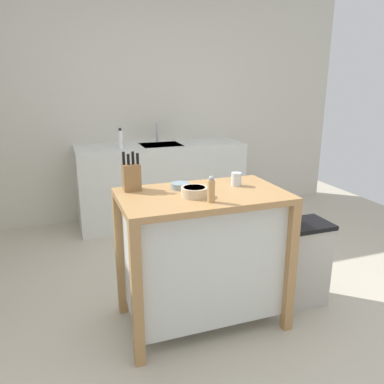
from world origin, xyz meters
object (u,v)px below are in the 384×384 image
object	(u,v)px
bowl_ceramic_small	(194,192)
sink_faucet	(157,133)
kitchen_island	(202,252)
knife_block	(131,176)
bowl_ceramic_wide	(180,186)
pepper_grinder	(211,190)
bottle_dish_soap	(120,139)
drinking_cup	(236,179)
trash_bin	(301,263)

from	to	relation	value
bowl_ceramic_small	sink_faucet	distance (m)	2.19
kitchen_island	knife_block	bearing A→B (deg)	152.48
bowl_ceramic_wide	pepper_grinder	distance (m)	0.34
knife_block	bowl_ceramic_small	size ratio (longest dim) A/B	1.55
pepper_grinder	sink_faucet	bearing A→B (deg)	83.15
kitchen_island	knife_block	world-z (taller)	knife_block
sink_faucet	bottle_dish_soap	size ratio (longest dim) A/B	1.07
bowl_ceramic_small	drinking_cup	size ratio (longest dim) A/B	1.83
drinking_cup	sink_faucet	world-z (taller)	sink_faucet
knife_block	bowl_ceramic_wide	size ratio (longest dim) A/B	2.06
drinking_cup	knife_block	bearing A→B (deg)	169.38
bowl_ceramic_wide	pepper_grinder	xyz separation A→B (m)	(0.08, -0.33, 0.05)
bowl_ceramic_small	bottle_dish_soap	size ratio (longest dim) A/B	0.79
trash_bin	sink_faucet	bearing A→B (deg)	103.43
knife_block	bowl_ceramic_wide	xyz separation A→B (m)	(0.30, -0.07, -0.07)
bottle_dish_soap	bowl_ceramic_wide	bearing A→B (deg)	-86.88
bowl_ceramic_wide	bottle_dish_soap	distance (m)	1.76
trash_bin	sink_faucet	distance (m)	2.31
trash_bin	bottle_dish_soap	distance (m)	2.26
drinking_cup	bottle_dish_soap	world-z (taller)	bottle_dish_soap
knife_block	bowl_ceramic_small	world-z (taller)	knife_block
bowl_ceramic_wide	sink_faucet	bearing A→B (deg)	79.72
bottle_dish_soap	kitchen_island	bearing A→B (deg)	-84.05
bowl_ceramic_wide	sink_faucet	size ratio (longest dim) A/B	0.56
bowl_ceramic_small	bottle_dish_soap	distance (m)	1.95
bowl_ceramic_small	bottle_dish_soap	world-z (taller)	bottle_dish_soap
bowl_ceramic_small	pepper_grinder	distance (m)	0.15
pepper_grinder	bottle_dish_soap	size ratio (longest dim) A/B	0.76
pepper_grinder	drinking_cup	bearing A→B (deg)	42.97
knife_block	trash_bin	world-z (taller)	knife_block
bowl_ceramic_small	bottle_dish_soap	bearing A→B (deg)	93.60
pepper_grinder	trash_bin	xyz separation A→B (m)	(0.79, 0.16, -0.67)
bowl_ceramic_wide	bottle_dish_soap	size ratio (longest dim) A/B	0.59
drinking_cup	sink_faucet	size ratio (longest dim) A/B	0.41
drinking_cup	bottle_dish_soap	size ratio (longest dim) A/B	0.43
kitchen_island	drinking_cup	size ratio (longest dim) A/B	11.78
drinking_cup	pepper_grinder	size ratio (longest dim) A/B	0.57
bowl_ceramic_small	pepper_grinder	size ratio (longest dim) A/B	1.04
kitchen_island	drinking_cup	distance (m)	0.53
drinking_cup	pepper_grinder	xyz separation A→B (m)	(-0.29, -0.27, 0.03)
kitchen_island	bowl_ceramic_small	distance (m)	0.45
drinking_cup	trash_bin	distance (m)	0.82
knife_block	bottle_dish_soap	bearing A→B (deg)	82.93
bowl_ceramic_wide	trash_bin	bearing A→B (deg)	-11.08
pepper_grinder	bowl_ceramic_wide	bearing A→B (deg)	103.76
bowl_ceramic_small	sink_faucet	xyz separation A→B (m)	(0.33, 2.16, 0.07)
trash_bin	sink_faucet	world-z (taller)	sink_faucet
kitchen_island	sink_faucet	size ratio (longest dim) A/B	4.78
bowl_ceramic_wide	drinking_cup	size ratio (longest dim) A/B	1.37
kitchen_island	trash_bin	xyz separation A→B (m)	(0.77, -0.03, -0.20)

